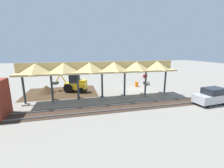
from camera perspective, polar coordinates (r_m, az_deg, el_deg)
The scene contains 10 objects.
ground_plane at distance 25.36m, azimuth 8.90°, elevation -1.70°, with size 120.00×120.00×0.00m, color gray.
dirt_work_zone at distance 24.04m, azimuth -18.64°, elevation -3.03°, with size 10.36×7.00×0.01m, color #42301E.
platform_canopy at distance 18.80m, azimuth -3.87°, elevation 6.27°, with size 19.36×3.20×4.90m.
rail_tracks at distance 18.91m, azimuth 17.75°, elevation -7.16°, with size 60.00×2.58×0.15m.
stop_sign at distance 26.67m, azimuth 12.50°, elevation 2.35°, with size 0.70×0.34×2.20m.
backhoe at distance 23.37m, azimuth -13.92°, elevation 0.02°, with size 5.21×3.28×2.82m.
dirt_mound at distance 24.66m, azimuth -23.62°, elevation -3.06°, with size 5.55×5.55×2.25m, color #42301E.
concrete_pipe at distance 28.18m, azimuth 12.91°, elevation 0.45°, with size 0.98×0.87×0.82m.
distant_parked_car at distance 21.25m, azimuth 33.74°, elevation -3.86°, with size 4.35×2.15×1.98m.
traffic_barrel at distance 26.54m, azimuth 9.36°, elevation -0.06°, with size 0.56×0.56×0.90m, color orange.
Camera 1 is at (9.57, 22.63, 6.30)m, focal length 24.00 mm.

